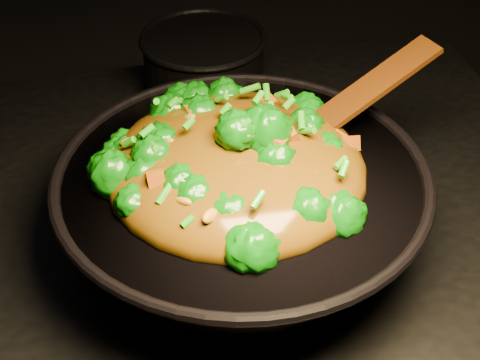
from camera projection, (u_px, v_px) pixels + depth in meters
name	position (u px, v px, depth m)	size (l,w,h in m)	color
wok	(242.00, 214.00, 0.97)	(0.47, 0.47, 0.13)	black
stir_fry	(236.00, 136.00, 0.90)	(0.33, 0.33, 0.11)	#0B6207
spatula	(348.00, 105.00, 0.97)	(0.29, 0.04, 0.01)	#361006
back_pot	(204.00, 66.00, 1.28)	(0.21, 0.21, 0.12)	black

